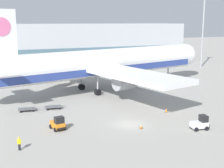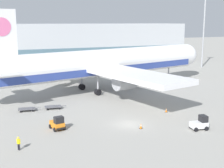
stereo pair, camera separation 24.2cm
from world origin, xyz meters
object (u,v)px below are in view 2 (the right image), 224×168
object	(u,v)px
light_mast	(204,26)
baggage_tug_foreground	(58,124)
baggage_dolly_lead	(27,109)
baggage_dolly_second	(53,107)
ground_crew_far	(19,142)
traffic_cone_far	(141,126)
traffic_cone_near	(166,110)
airplane_main	(102,64)
baggage_tug_mid	(200,123)

from	to	relation	value
light_mast	baggage_tug_foreground	distance (m)	72.03
baggage_dolly_lead	baggage_dolly_second	distance (m)	4.40
ground_crew_far	traffic_cone_far	distance (m)	16.83
baggage_tug_foreground	traffic_cone_near	world-z (taller)	baggage_tug_foreground
airplane_main	baggage_tug_mid	size ratio (longest dim) A/B	21.78
traffic_cone_far	ground_crew_far	bearing A→B (deg)	-175.95
traffic_cone_far	baggage_tug_mid	bearing A→B (deg)	-24.34
light_mast	baggage_dolly_second	world-z (taller)	light_mast
baggage_dolly_second	traffic_cone_far	xyz separation A→B (m)	(9.37, -14.77, -0.01)
baggage_tug_foreground	traffic_cone_near	distance (m)	18.72
airplane_main	ground_crew_far	bearing A→B (deg)	-141.62
airplane_main	traffic_cone_near	world-z (taller)	airplane_main
baggage_tug_mid	ground_crew_far	size ratio (longest dim) A/B	1.57
baggage_dolly_second	traffic_cone_far	world-z (taller)	traffic_cone_far
baggage_tug_foreground	baggage_dolly_second	size ratio (longest dim) A/B	0.71
airplane_main	ground_crew_far	world-z (taller)	airplane_main
ground_crew_far	airplane_main	bearing A→B (deg)	102.95
baggage_tug_mid	ground_crew_far	xyz separation A→B (m)	(-24.30, 2.22, 0.10)
baggage_tug_foreground	baggage_tug_mid	distance (m)	19.96
ground_crew_far	baggage_tug_mid	bearing A→B (deg)	45.50
baggage_tug_foreground	airplane_main	bearing A→B (deg)	134.68
light_mast	baggage_tug_foreground	bearing A→B (deg)	-144.02
traffic_cone_near	traffic_cone_far	size ratio (longest dim) A/B	0.93
airplane_main	baggage_dolly_lead	world-z (taller)	airplane_main
baggage_dolly_second	traffic_cone_far	size ratio (longest dim) A/B	4.88
baggage_tug_foreground	ground_crew_far	size ratio (longest dim) A/B	1.59
baggage_dolly_second	ground_crew_far	distance (m)	17.60
baggage_tug_foreground	baggage_dolly_lead	size ratio (longest dim) A/B	0.71
airplane_main	baggage_tug_mid	bearing A→B (deg)	-96.40
traffic_cone_near	light_mast	bearing A→B (deg)	46.04
light_mast	baggage_dolly_second	bearing A→B (deg)	-150.93
light_mast	ground_crew_far	size ratio (longest dim) A/B	13.77
light_mast	airplane_main	size ratio (longest dim) A/B	0.40
baggage_dolly_second	baggage_tug_foreground	bearing A→B (deg)	-91.32
airplane_main	baggage_tug_foreground	bearing A→B (deg)	-138.62
traffic_cone_near	airplane_main	bearing A→B (deg)	101.27
baggage_tug_mid	traffic_cone_far	distance (m)	8.28
baggage_dolly_second	traffic_cone_near	distance (m)	19.36
light_mast	traffic_cone_far	distance (m)	66.51
baggage_tug_foreground	baggage_dolly_lead	xyz separation A→B (m)	(-2.80, 10.98, -0.49)
airplane_main	traffic_cone_near	xyz separation A→B (m)	(3.93, -19.71, -5.49)
light_mast	traffic_cone_near	distance (m)	57.32
light_mast	baggage_dolly_lead	size ratio (longest dim) A/B	6.10
light_mast	airplane_main	distance (m)	47.93
baggage_tug_mid	baggage_tug_foreground	bearing A→B (deg)	165.81
airplane_main	baggage_tug_mid	world-z (taller)	airplane_main
light_mast	baggage_tug_mid	distance (m)	63.97
baggage_dolly_lead	baggage_dolly_second	size ratio (longest dim) A/B	1.00
baggage_dolly_lead	traffic_cone_near	size ratio (longest dim) A/B	5.27
light_mast	baggage_tug_mid	bearing A→B (deg)	-128.35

